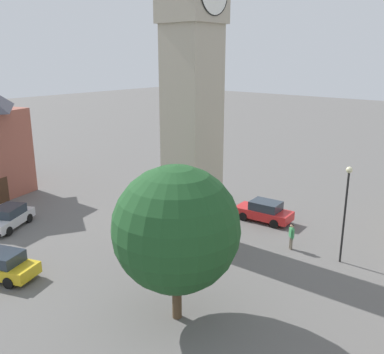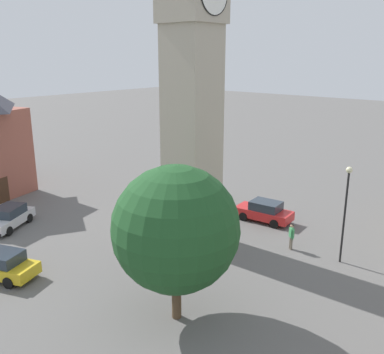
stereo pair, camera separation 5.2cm
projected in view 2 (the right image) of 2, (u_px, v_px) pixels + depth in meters
name	position (u px, v px, depth m)	size (l,w,h in m)	color
ground_plane	(192.00, 238.00, 28.46)	(200.00, 200.00, 0.00)	#605E5B
clock_tower	(192.00, 14.00, 24.59)	(4.25, 4.25, 23.92)	gray
car_blue_kerb	(1.00, 265.00, 23.30)	(3.07, 4.46, 1.53)	gold
car_silver_kerb	(203.00, 195.00, 34.84)	(1.85, 4.15, 1.53)	gold
car_red_corner	(9.00, 217.00, 30.07)	(4.43, 3.46, 1.53)	silver
car_white_side	(264.00, 211.00, 31.24)	(2.09, 4.26, 1.53)	red
pedestrian	(291.00, 234.00, 26.63)	(0.40, 0.45, 1.69)	#706656
tree	(176.00, 229.00, 18.73)	(5.69, 5.69, 7.28)	brown
lamp_post	(346.00, 201.00, 24.21)	(0.36, 0.36, 5.80)	black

